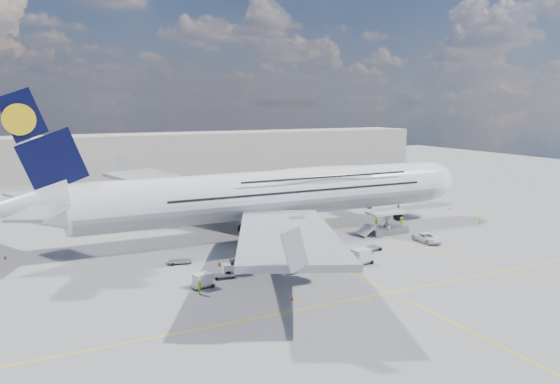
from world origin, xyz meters
name	(u,v)px	position (x,y,z in m)	size (l,w,h in m)	color
ground	(304,250)	(0.00, 0.00, 0.00)	(300.00, 300.00, 0.00)	gray
taxi_line_main	(304,250)	(0.00, 0.00, 0.01)	(0.25, 220.00, 0.01)	yellow
taxi_line_cross	(391,293)	(0.00, -20.00, 0.01)	(120.00, 0.25, 0.01)	yellow
taxi_line_diag	(347,227)	(14.00, 10.00, 0.01)	(0.25, 100.00, 0.01)	yellow
airliner	(275,193)	(0.26, 10.00, 6.87)	(77.26, 79.15, 23.71)	white
jet_bridge	(383,174)	(29.81, 20.94, 6.85)	(18.80, 12.10, 8.50)	#B7B7BC
cargo_loader	(386,226)	(16.82, 2.89, 1.25)	(8.53, 3.20, 3.67)	silver
terminal	(148,154)	(0.00, 95.00, 6.00)	(180.00, 16.00, 12.00)	#B2AD9E
tree_line	(222,146)	(40.00, 140.00, 4.00)	(160.00, 6.00, 8.00)	#193814
dolly_row_a	(202,280)	(-18.26, -8.97, 0.91)	(2.89, 1.91, 1.69)	gray
dolly_row_b	(271,252)	(-6.14, -1.89, 0.95)	(3.11, 2.29, 1.76)	gray
dolly_row_c	(180,261)	(-17.87, 1.44, 0.33)	(3.12, 2.05, 0.42)	gray
dolly_back	(223,275)	(-14.83, -6.66, 0.30)	(2.78, 1.70, 0.39)	gray
dolly_nose_far	(370,248)	(8.32, -4.51, 0.39)	(3.72, 2.53, 0.50)	gray
dolly_nose_near	(361,256)	(3.34, -9.46, 1.10)	(3.51, 2.33, 2.05)	gray
baggage_tug	(234,268)	(-13.13, -5.87, 0.76)	(2.95, 1.76, 1.73)	white
catering_truck_inner	(151,218)	(-16.10, 24.64, 1.62)	(5.94, 2.78, 3.43)	gray
catering_truck_outer	(109,200)	(-19.79, 44.08, 1.82)	(6.96, 3.87, 3.92)	gray
service_van	(427,238)	(18.98, -4.45, 0.71)	(2.34, 5.07, 1.41)	white
crew_nose	(480,221)	(34.74, 0.10, 0.97)	(0.71, 0.46, 1.94)	#DEF419
crew_loader	(377,222)	(18.16, 7.17, 0.89)	(0.87, 0.68, 1.78)	#B5DA16
crew_wing	(199,287)	(-19.31, -11.10, 0.84)	(0.99, 0.41, 1.69)	#ABF319
crew_van	(401,222)	(21.73, 5.07, 0.95)	(0.92, 0.60, 1.89)	#9FEE19
crew_tug	(351,260)	(1.48, -9.89, 0.98)	(1.27, 0.73, 1.97)	#CCFF1A
cone_nose	(450,209)	(40.17, 12.97, 0.29)	(0.48, 0.48, 0.61)	#FF610D
cone_wing_left_inner	(231,216)	(-0.97, 25.83, 0.24)	(0.39, 0.39, 0.50)	#FF610D
cone_wing_left_outer	(124,210)	(-17.64, 40.89, 0.30)	(0.49, 0.49, 0.62)	#FF610D
cone_wing_right_inner	(219,264)	(-13.54, -1.76, 0.29)	(0.48, 0.48, 0.61)	#FF610D
cone_wing_right_outer	(292,298)	(-10.98, -17.28, 0.25)	(0.40, 0.40, 0.51)	#FF610D
cone_tail	(5,257)	(-38.49, 14.15, 0.26)	(0.42, 0.42, 0.53)	#FF610D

